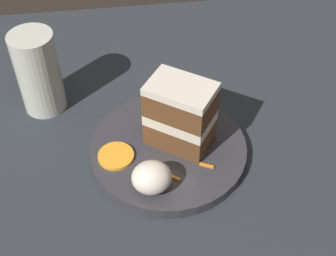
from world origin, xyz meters
TOP-DOWN VIEW (x-y plane):
  - ground_plane at (0.00, 0.00)m, footprint 6.00×6.00m
  - dining_table at (0.00, 0.00)m, footprint 1.21×0.83m
  - plate at (0.02, 0.01)m, footprint 0.23×0.23m
  - cake_slice at (0.00, 0.00)m, footprint 0.11×0.10m
  - cream_dollop at (0.05, 0.08)m, footprint 0.05×0.05m
  - orange_garnish at (0.10, 0.02)m, footprint 0.05×0.05m
  - carrot_shreds_scatter at (0.02, 0.06)m, footprint 0.11×0.04m
  - drinking_glass at (0.21, -0.12)m, footprint 0.07×0.07m

SIDE VIEW (x-z plane):
  - ground_plane at x=0.00m, z-range 0.00..0.00m
  - dining_table at x=0.00m, z-range 0.00..0.03m
  - plate at x=0.02m, z-range 0.03..0.04m
  - carrot_shreds_scatter at x=0.02m, z-range 0.04..0.05m
  - orange_garnish at x=0.10m, z-range 0.04..0.05m
  - cream_dollop at x=0.05m, z-range 0.04..0.09m
  - drinking_glass at x=0.21m, z-range 0.02..0.15m
  - cake_slice at x=0.00m, z-range 0.04..0.15m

